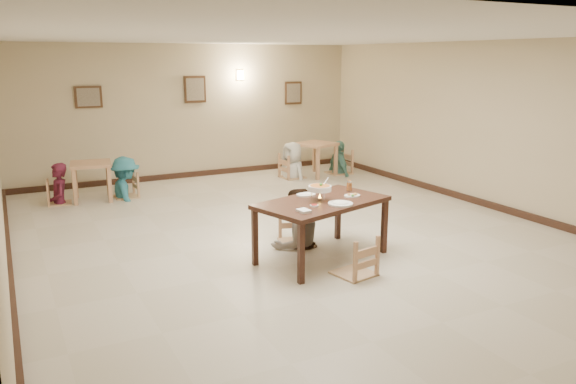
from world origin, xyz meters
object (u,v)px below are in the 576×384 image
bg_chair_ll (58,181)px  bg_chair_rl (292,155)px  drink_glass (349,186)px  bg_diner_b (123,157)px  chair_far (296,210)px  main_diner (296,189)px  chair_near (355,237)px  bg_table_right (316,149)px  bg_table_left (91,169)px  bg_diner_c (292,142)px  bg_chair_rr (339,151)px  main_table (322,206)px  curry_warmer (320,188)px  bg_diner_a (56,163)px  bg_diner_d (340,141)px  bg_chair_lr (125,174)px

bg_chair_ll → bg_chair_rl: 5.02m
drink_glass → bg_diner_b: size_ratio=0.09×
chair_far → main_diner: size_ratio=0.61×
bg_chair_ll → bg_chair_rl: (5.01, 0.09, 0.09)m
chair_near → bg_chair_ll: 6.26m
drink_glass → bg_table_right: 5.03m
bg_table_left → bg_diner_b: size_ratio=0.52×
drink_glass → bg_diner_c: bg_diner_c is taller
bg_chair_rr → bg_diner_c: size_ratio=0.66×
chair_far → main_table: bearing=-72.0°
curry_warmer → drink_glass: 0.72m
bg_diner_a → drink_glass: bearing=37.0°
main_table → drink_glass: size_ratio=12.83×
bg_diner_d → bg_chair_rl: bearing=92.0°
drink_glass → bg_diner_c: (1.49, 4.60, -0.07)m
main_diner → bg_chair_rl: size_ratio=1.62×
main_table → main_diner: 0.67m
bg_chair_rl → bg_diner_b: 3.81m
bg_diner_d → bg_chair_rr: bearing=-174.0°
chair_near → main_table: bearing=-94.9°
curry_warmer → bg_diner_a: size_ratio=0.22×
main_diner → bg_chair_rl: bearing=-124.6°
curry_warmer → bg_chair_rr: size_ratio=0.32×
main_diner → bg_chair_lr: size_ratio=1.78×
chair_far → bg_diner_a: bearing=142.7°
bg_table_left → bg_diner_c: bg_diner_c is taller
main_table → bg_diner_c: bearing=50.6°
bg_diner_d → curry_warmer: bearing=151.1°
main_table → drink_glass: 0.72m
bg_diner_c → bg_diner_d: 1.21m
bg_chair_ll → bg_chair_lr: (1.22, -0.04, 0.04)m
main_table → chair_far: bearing=74.5°
bg_chair_rr → main_diner: bearing=-38.1°
bg_chair_rl → bg_chair_rr: 1.21m
bg_diner_a → bg_diner_d: (6.23, 0.01, 0.01)m
curry_warmer → bg_table_left: bearing=115.2°
bg_table_right → bg_diner_a: size_ratio=0.63×
bg_chair_ll → bg_diner_b: size_ratio=0.54×
bg_table_left → bg_chair_ll: 0.63m
chair_near → bg_diner_b: (-1.75, 5.47, 0.31)m
bg_diner_d → bg_diner_b: bearing=96.6°
bg_chair_rl → bg_chair_rr: size_ratio=0.96×
bg_chair_lr → bg_diner_a: 1.26m
curry_warmer → bg_chair_ll: size_ratio=0.39×
main_diner → drink_glass: 0.76m
main_table → bg_table_left: bearing=99.2°
curry_warmer → bg_chair_rl: 5.35m
chair_far → bg_chair_lr: size_ratio=1.08×
bg_table_left → bg_diner_d: (5.61, -0.01, 0.18)m
curry_warmer → bg_diner_a: 5.59m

